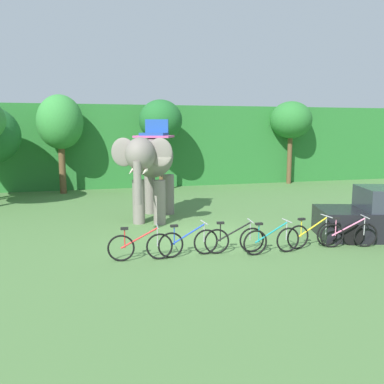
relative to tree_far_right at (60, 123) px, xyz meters
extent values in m
plane|color=#4C753D|center=(4.68, -10.39, -3.71)|extent=(80.00, 80.00, 0.00)
cube|color=#28702D|center=(4.68, 4.03, -1.33)|extent=(36.00, 6.00, 4.76)
cylinder|color=brown|center=(0.00, 0.00, -2.47)|extent=(0.34, 0.34, 2.49)
ellipsoid|color=#338438|center=(0.00, 0.00, 0.05)|extent=(2.37, 2.37, 2.81)
cylinder|color=brown|center=(5.22, -0.54, -2.28)|extent=(0.25, 0.25, 2.86)
ellipsoid|color=#1E6028|center=(5.22, -0.54, 0.14)|extent=(2.34, 2.34, 2.22)
cylinder|color=brown|center=(13.55, 0.49, -2.25)|extent=(0.29, 0.29, 2.93)
ellipsoid|color=#28702D|center=(13.55, 0.49, 0.23)|extent=(2.56, 2.56, 2.26)
ellipsoid|color=slate|center=(3.66, -7.34, -1.36)|extent=(2.39, 3.21, 1.50)
cylinder|color=slate|center=(3.68, -8.32, -2.91)|extent=(0.44, 0.44, 1.60)
cylinder|color=slate|center=(2.97, -8.03, -2.91)|extent=(0.44, 0.44, 1.60)
cylinder|color=slate|center=(4.36, -6.66, -2.91)|extent=(0.44, 0.44, 1.60)
cylinder|color=slate|center=(3.65, -6.36, -2.91)|extent=(0.44, 0.44, 1.60)
ellipsoid|color=slate|center=(2.90, -9.19, -1.11)|extent=(1.34, 1.40, 1.10)
ellipsoid|color=slate|center=(3.54, -9.29, -1.06)|extent=(0.84, 0.47, 0.96)
ellipsoid|color=slate|center=(2.39, -8.82, -1.06)|extent=(0.84, 0.47, 0.96)
cylinder|color=slate|center=(2.73, -9.61, -2.01)|extent=(0.26, 0.26, 1.40)
cone|color=beige|center=(2.96, -9.65, -1.66)|extent=(0.32, 0.57, 0.21)
cone|color=beige|center=(2.55, -9.48, -1.66)|extent=(0.32, 0.57, 0.21)
cube|color=#BF4C8C|center=(3.70, -7.25, -0.58)|extent=(1.72, 1.71, 0.08)
cube|color=#1E4799|center=(3.70, -7.25, -0.49)|extent=(1.25, 1.36, 0.10)
cube|color=#1E4799|center=(3.89, -6.79, -0.21)|extent=(0.87, 0.43, 0.56)
cylinder|color=slate|center=(4.20, -6.03, -1.81)|extent=(0.08, 0.08, 0.90)
torus|color=black|center=(1.94, -12.22, -3.36)|extent=(0.71, 0.12, 0.71)
torus|color=black|center=(2.93, -12.32, -3.36)|extent=(0.71, 0.12, 0.71)
cylinder|color=red|center=(2.41, -12.27, -3.11)|extent=(0.97, 0.14, 0.54)
cylinder|color=red|center=(2.04, -12.23, -3.10)|extent=(0.03, 0.03, 0.52)
cube|color=black|center=(2.04, -12.23, -2.84)|extent=(0.21, 0.12, 0.06)
cylinder|color=#9E9EA3|center=(2.88, -12.31, -3.08)|extent=(0.03, 0.03, 0.55)
cylinder|color=#9E9EA3|center=(2.88, -12.31, -2.81)|extent=(0.08, 0.52, 0.03)
torus|color=black|center=(3.24, -12.28, -3.36)|extent=(0.71, 0.10, 0.71)
torus|color=black|center=(4.24, -12.22, -3.36)|extent=(0.71, 0.10, 0.71)
cylinder|color=blue|center=(3.72, -12.25, -3.11)|extent=(0.97, 0.11, 0.54)
cylinder|color=blue|center=(3.34, -12.28, -3.10)|extent=(0.03, 0.03, 0.52)
cube|color=black|center=(3.34, -12.28, -2.84)|extent=(0.21, 0.11, 0.06)
cylinder|color=#9E9EA3|center=(4.19, -12.22, -3.08)|extent=(0.03, 0.03, 0.55)
cylinder|color=#9E9EA3|center=(4.19, -12.22, -2.81)|extent=(0.07, 0.52, 0.03)
torus|color=black|center=(4.55, -12.25, -3.36)|extent=(0.71, 0.12, 0.71)
torus|color=black|center=(5.54, -12.36, -3.36)|extent=(0.71, 0.12, 0.71)
cylinder|color=black|center=(5.02, -12.30, -3.11)|extent=(0.97, 0.15, 0.54)
cylinder|color=black|center=(4.64, -12.26, -3.10)|extent=(0.03, 0.03, 0.52)
cube|color=black|center=(4.64, -12.26, -2.84)|extent=(0.21, 0.12, 0.06)
cylinder|color=#9E9EA3|center=(5.49, -12.35, -3.08)|extent=(0.03, 0.03, 0.55)
cylinder|color=#9E9EA3|center=(5.49, -12.35, -2.81)|extent=(0.09, 0.52, 0.03)
torus|color=black|center=(5.52, -12.65, -3.36)|extent=(0.71, 0.07, 0.71)
torus|color=black|center=(6.52, -12.61, -3.36)|extent=(0.71, 0.07, 0.71)
cylinder|color=teal|center=(5.99, -12.63, -3.11)|extent=(0.97, 0.08, 0.54)
cylinder|color=teal|center=(5.62, -12.64, -3.10)|extent=(0.03, 0.03, 0.52)
cube|color=black|center=(5.62, -12.64, -2.84)|extent=(0.20, 0.11, 0.06)
cylinder|color=#9E9EA3|center=(6.47, -12.62, -3.08)|extent=(0.03, 0.03, 0.55)
cylinder|color=#9E9EA3|center=(6.47, -12.62, -2.81)|extent=(0.05, 0.52, 0.03)
torus|color=black|center=(6.93, -12.43, -3.36)|extent=(0.71, 0.10, 0.71)
torus|color=black|center=(7.93, -12.35, -3.36)|extent=(0.71, 0.10, 0.71)
cylinder|color=yellow|center=(7.40, -12.39, -3.11)|extent=(0.97, 0.12, 0.54)
cylinder|color=yellow|center=(7.03, -12.42, -3.10)|extent=(0.03, 0.03, 0.52)
cube|color=black|center=(7.03, -12.42, -2.84)|extent=(0.21, 0.11, 0.06)
cylinder|color=#9E9EA3|center=(7.88, -12.36, -3.08)|extent=(0.03, 0.03, 0.55)
cylinder|color=#9E9EA3|center=(7.88, -12.36, -2.81)|extent=(0.07, 0.52, 0.03)
torus|color=black|center=(7.97, -12.53, -3.36)|extent=(0.71, 0.19, 0.71)
torus|color=black|center=(8.95, -12.74, -3.36)|extent=(0.71, 0.19, 0.71)
cylinder|color=pink|center=(8.44, -12.63, -3.11)|extent=(0.96, 0.24, 0.54)
cylinder|color=pink|center=(8.07, -12.56, -3.10)|extent=(0.03, 0.03, 0.52)
cube|color=black|center=(8.07, -12.56, -2.84)|extent=(0.22, 0.14, 0.06)
cylinder|color=#9E9EA3|center=(8.90, -12.73, -3.08)|extent=(0.03, 0.03, 0.55)
cylinder|color=#9E9EA3|center=(8.90, -12.73, -2.81)|extent=(0.14, 0.52, 0.03)
cylinder|color=black|center=(8.74, -12.44, -3.39)|extent=(0.66, 0.35, 0.64)
cylinder|color=black|center=(9.25, -10.71, -3.39)|extent=(0.66, 0.35, 0.64)
camera|label=1|loc=(1.07, -22.62, -0.28)|focal=38.28mm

